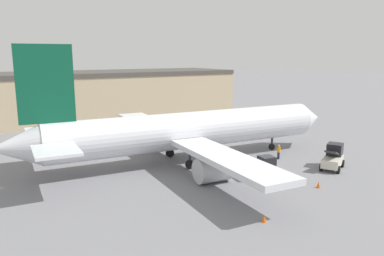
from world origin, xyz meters
TOP-DOWN VIEW (x-y plane):
  - ground_plane at (0.00, 0.00)m, footprint 400.00×400.00m
  - terminal_building at (-5.71, 33.77)m, footprint 63.24×14.95m
  - airplane at (-0.99, 0.08)m, footprint 37.45×33.43m
  - ground_crew_worker at (8.42, -4.38)m, footprint 0.36×0.36m
  - baggage_tug at (2.49, -8.18)m, footprint 3.18×2.17m
  - belt_loader_truck at (10.69, -9.68)m, footprint 3.81×3.13m
  - safety_cone_near at (-3.70, -15.38)m, footprint 0.36×0.36m
  - safety_cone_far at (4.88, -12.80)m, footprint 0.36×0.36m

SIDE VIEW (x-z plane):
  - ground_plane at x=0.00m, z-range 0.00..0.00m
  - safety_cone_near at x=-3.70m, z-range 0.00..0.55m
  - safety_cone_far at x=4.88m, z-range 0.00..0.55m
  - ground_crew_worker at x=8.42m, z-range 0.05..1.68m
  - baggage_tug at x=2.49m, z-range -0.08..1.92m
  - belt_loader_truck at x=10.69m, z-range -0.08..2.32m
  - airplane at x=-0.99m, z-range -2.72..9.42m
  - terminal_building at x=-5.71m, z-range 0.01..8.30m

